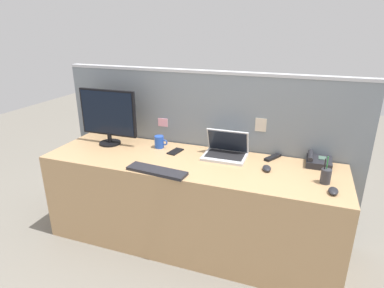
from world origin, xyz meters
TOP-DOWN VIEW (x-y plane):
  - ground_plane at (0.00, 0.00)m, footprint 10.00×10.00m
  - desk at (0.00, 0.00)m, footprint 2.30×0.67m
  - cubicle_divider at (-0.00, 0.38)m, footprint 2.56×0.07m
  - desktop_monitor at (-0.79, 0.12)m, footprint 0.52×0.18m
  - laptop at (0.24, 0.18)m, footprint 0.33×0.25m
  - desk_phone at (0.92, 0.25)m, footprint 0.18×0.19m
  - keyboard_main at (-0.15, -0.27)m, footprint 0.45×0.16m
  - computer_mouse_right_hand at (0.58, 0.03)m, footprint 0.08×0.11m
  - computer_mouse_left_hand at (1.01, -0.17)m, footprint 0.07×0.10m
  - pen_cup at (0.97, -0.04)m, footprint 0.07×0.07m
  - cell_phone_black_slab at (-0.17, 0.13)m, footprint 0.10×0.16m
  - tv_remote at (0.59, 0.26)m, footprint 0.12×0.17m
  - coffee_mug at (-0.34, 0.18)m, footprint 0.12×0.08m

SIDE VIEW (x-z plane):
  - ground_plane at x=0.00m, z-range 0.00..0.00m
  - desk at x=0.00m, z-range 0.00..0.73m
  - cubicle_divider at x=0.00m, z-range 0.00..1.37m
  - cell_phone_black_slab at x=-0.17m, z-range 0.73..0.74m
  - tv_remote at x=0.59m, z-range 0.73..0.75m
  - keyboard_main at x=-0.15m, z-range 0.73..0.75m
  - computer_mouse_right_hand at x=0.58m, z-range 0.73..0.76m
  - computer_mouse_left_hand at x=1.01m, z-range 0.73..0.76m
  - desk_phone at x=0.92m, z-range 0.72..0.80m
  - laptop at x=0.24m, z-range 0.68..0.89m
  - coffee_mug at x=-0.34m, z-range 0.73..0.83m
  - pen_cup at x=0.97m, z-range 0.69..0.88m
  - desktop_monitor at x=-0.79m, z-range 0.75..1.23m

